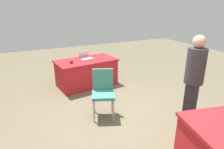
% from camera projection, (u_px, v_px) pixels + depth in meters
% --- Properties ---
extents(ground_plane, '(14.40, 14.40, 0.00)m').
position_uv_depth(ground_plane, '(114.00, 119.00, 4.03)').
color(ground_plane, brown).
extents(table_foreground, '(1.72, 1.05, 0.74)m').
position_uv_depth(table_foreground, '(87.00, 72.00, 5.60)').
color(table_foreground, '#AD1E23').
rests_on(table_foreground, ground).
extents(chair_near_front, '(0.57, 0.57, 0.97)m').
position_uv_depth(chair_near_front, '(103.00, 90.00, 4.02)').
color(chair_near_front, '#9E9993').
rests_on(chair_near_front, ground).
extents(person_presenter, '(0.45, 0.45, 1.71)m').
position_uv_depth(person_presenter, '(194.00, 77.00, 3.63)').
color(person_presenter, '#26262D').
rests_on(person_presenter, ground).
extents(laptop_silver, '(0.37, 0.35, 0.21)m').
position_uv_depth(laptop_silver, '(86.00, 57.00, 5.58)').
color(laptop_silver, silver).
rests_on(laptop_silver, table_foreground).
extents(yarn_ball, '(0.11, 0.11, 0.11)m').
position_uv_depth(yarn_ball, '(71.00, 61.00, 5.15)').
color(yarn_ball, '#B2382D').
rests_on(yarn_ball, table_foreground).
extents(scissors_red, '(0.08, 0.18, 0.01)m').
position_uv_depth(scissors_red, '(97.00, 57.00, 5.68)').
color(scissors_red, red).
rests_on(scissors_red, table_foreground).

